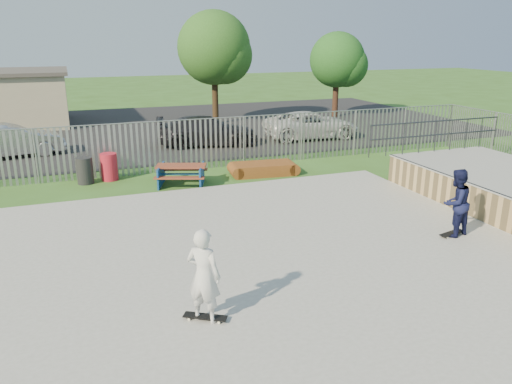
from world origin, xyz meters
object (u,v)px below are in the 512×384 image
object	(u,v)px
trash_bin_grey	(85,171)
car_white	(311,125)
trash_bin_red	(109,167)
car_silver	(11,141)
car_dark	(208,131)
tree_right	(337,60)
funbox	(263,169)
tree_mid	(214,48)
skater_white	(204,276)
skater_navy	(456,203)
picnic_table	(181,175)

from	to	relation	value
trash_bin_grey	car_white	xyz separation A→B (m)	(11.33, 4.67, 0.23)
trash_bin_red	car_silver	size ratio (longest dim) A/B	0.23
car_dark	tree_right	xyz separation A→B (m)	(10.25, 5.93, 2.91)
car_white	tree_right	bearing A→B (deg)	-34.70
trash_bin_grey	funbox	bearing A→B (deg)	-9.49
car_dark	tree_mid	size ratio (longest dim) A/B	0.73
tree_right	skater_white	size ratio (longest dim) A/B	3.06
funbox	skater_navy	size ratio (longest dim) A/B	1.31
tree_right	car_dark	bearing A→B (deg)	-149.95
trash_bin_red	car_white	world-z (taller)	car_white
funbox	trash_bin_grey	world-z (taller)	trash_bin_grey
car_white	skater_white	xyz separation A→B (m)	(-9.71, -15.21, 0.33)
tree_mid	skater_navy	size ratio (longest dim) A/B	3.72
picnic_table	car_silver	xyz separation A→B (m)	(-6.01, 6.84, 0.36)
tree_mid	skater_navy	world-z (taller)	tree_mid
car_white	skater_navy	distance (m)	13.79
skater_navy	skater_white	xyz separation A→B (m)	(-7.02, -1.69, 0.00)
trash_bin_red	car_white	xyz separation A→B (m)	(10.47, 4.50, 0.20)
picnic_table	trash_bin_red	distance (m)	2.81
tree_right	skater_navy	bearing A→B (deg)	-110.81
picnic_table	trash_bin_grey	distance (m)	3.49
car_silver	tree_right	distance (m)	19.86
tree_mid	skater_navy	distance (m)	20.00
trash_bin_grey	car_dark	bearing A→B (deg)	39.51
picnic_table	trash_bin_grey	bearing A→B (deg)	176.39
skater_navy	skater_white	distance (m)	7.22
picnic_table	skater_white	distance (m)	9.30
car_dark	car_white	size ratio (longest dim) A/B	0.98
picnic_table	trash_bin_red	bearing A→B (deg)	166.22
skater_navy	car_white	bearing A→B (deg)	-114.61
tree_right	skater_white	xyz separation A→B (m)	(-14.47, -21.29, -2.60)
picnic_table	funbox	size ratio (longest dim) A/B	0.92
tree_right	car_white	bearing A→B (deg)	-128.08
car_white	skater_navy	size ratio (longest dim) A/B	2.79
picnic_table	tree_mid	world-z (taller)	tree_mid
car_silver	skater_white	size ratio (longest dim) A/B	2.45
car_silver	car_white	distance (m)	14.17
car_white	trash_bin_red	bearing A→B (deg)	116.64
funbox	car_silver	world-z (taller)	car_silver
trash_bin_red	car_dark	distance (m)	6.82
car_white	tree_mid	world-z (taller)	tree_mid
tree_mid	skater_white	bearing A→B (deg)	-106.53
car_dark	car_white	bearing A→B (deg)	-80.91
trash_bin_grey	car_silver	xyz separation A→B (m)	(-2.82, 5.44, 0.25)
car_silver	tree_right	size ratio (longest dim) A/B	0.80
picnic_table	skater_navy	bearing A→B (deg)	-33.81
funbox	trash_bin_red	world-z (taller)	trash_bin_red
trash_bin_grey	picnic_table	bearing A→B (deg)	-23.64
tree_right	tree_mid	bearing A→B (deg)	179.29
trash_bin_grey	skater_navy	world-z (taller)	skater_navy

